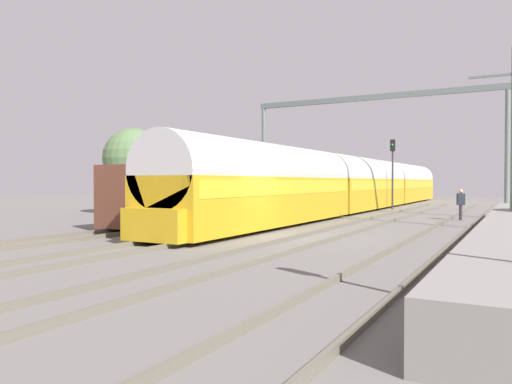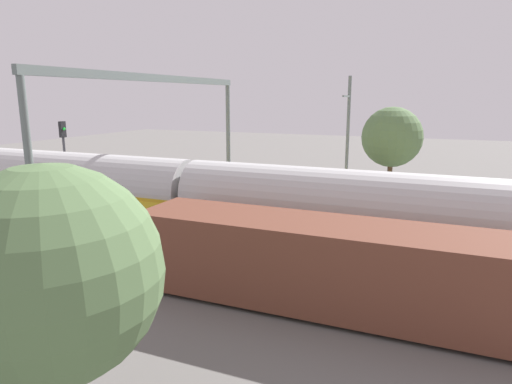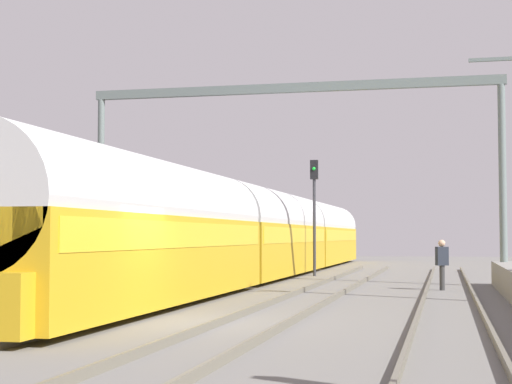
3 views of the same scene
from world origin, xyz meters
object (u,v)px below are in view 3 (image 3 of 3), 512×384
Objects in this scene: person_crossing at (442,260)px; railway_signal_far at (314,202)px; passenger_train at (268,233)px; freight_car at (17,250)px; catenary_gantry at (291,133)px.

person_crossing is 11.07m from railway_signal_far.
passenger_train is 11.00m from person_crossing.
freight_car reaches higher than person_crossing.
catenary_gantry is at bearing -68.78° from passenger_train.
freight_car is 14.08m from person_crossing.
freight_car is 0.80× the size of catenary_gantry.
railway_signal_far is at bearing 35.01° from passenger_train.
passenger_train is at bearing -144.99° from railway_signal_far.
passenger_train is 9.09× the size of railway_signal_far.
catenary_gantry is at bearing -48.74° from person_crossing.
passenger_train is at bearing 111.22° from catenary_gantry.
freight_car is 17.98m from railway_signal_far.
freight_car is 7.51× the size of person_crossing.
passenger_train reaches higher than person_crossing.
person_crossing is at bearing 33.56° from freight_car.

